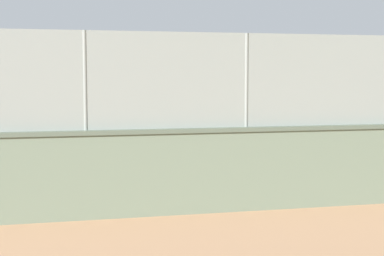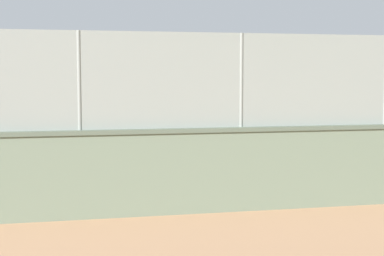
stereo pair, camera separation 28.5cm
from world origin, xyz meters
TOP-DOWN VIEW (x-y plane):
  - ground_plane at (0.00, 0.00)m, footprint 260.00×260.00m
  - perimeter_wall at (-1.15, 11.66)m, footprint 33.71×0.83m
  - fence_panel_on_wall at (-1.15, 11.66)m, footprint 33.10×0.51m
  - player_at_service_line at (5.13, -0.59)m, footprint 0.80×1.30m
  - player_foreground_swinging at (-3.93, 2.90)m, footprint 0.90×1.04m
  - sports_ball at (4.56, 1.86)m, footprint 0.13×0.13m

SIDE VIEW (x-z plane):
  - ground_plane at x=0.00m, z-range 0.00..0.00m
  - perimeter_wall at x=-1.15m, z-range 0.01..1.60m
  - player_foreground_swinging at x=-3.93m, z-range 0.16..1.85m
  - player_at_service_line at x=5.13m, z-range 0.16..1.89m
  - sports_ball at x=4.56m, z-range 1.11..1.24m
  - fence_panel_on_wall at x=-1.15m, z-range 1.60..3.36m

